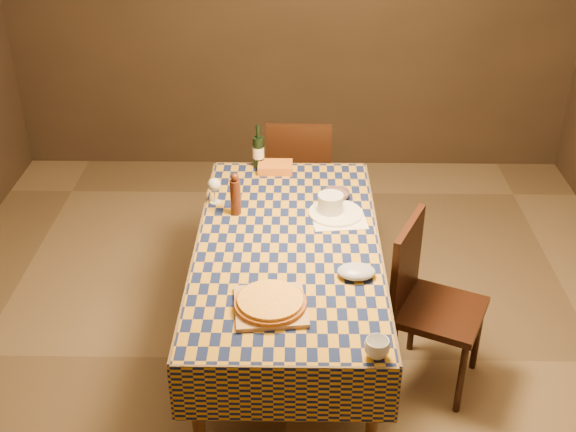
{
  "coord_description": "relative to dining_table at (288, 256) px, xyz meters",
  "views": [
    {
      "loc": [
        0.05,
        -3.09,
        2.74
      ],
      "look_at": [
        0.0,
        0.05,
        0.9
      ],
      "focal_mm": 45.0,
      "sensor_mm": 36.0,
      "label": 1
    }
  ],
  "objects": [
    {
      "name": "tumbler",
      "position": [
        0.37,
        -0.85,
        0.12
      ],
      "size": [
        0.12,
        0.12,
        0.08
      ],
      "primitive_type": "imported",
      "rotation": [
        0.0,
        0.0,
        -0.17
      ],
      "color": "white",
      "rests_on": "dining_table"
    },
    {
      "name": "pepper_mill",
      "position": [
        -0.29,
        0.3,
        0.19
      ],
      "size": [
        0.06,
        0.06,
        0.24
      ],
      "color": "#451D10",
      "rests_on": "dining_table"
    },
    {
      "name": "chair_far",
      "position": [
        0.06,
        1.26,
        -0.17
      ],
      "size": [
        0.43,
        0.44,
        0.93
      ],
      "color": "black",
      "rests_on": "ground"
    },
    {
      "name": "cutting_board",
      "position": [
        -0.07,
        -0.54,
        0.09
      ],
      "size": [
        0.35,
        0.35,
        0.02
      ],
      "primitive_type": "cube",
      "rotation": [
        0.0,
        0.0,
        0.12
      ],
      "color": "#AD7F51",
      "rests_on": "dining_table"
    },
    {
      "name": "chair_right",
      "position": [
        0.71,
        -0.11,
        -0.17
      ],
      "size": [
        0.56,
        0.56,
        0.93
      ],
      "color": "black",
      "rests_on": "ground"
    },
    {
      "name": "dining_table",
      "position": [
        0.0,
        0.0,
        0.0
      ],
      "size": [
        0.94,
        1.84,
        0.77
      ],
      "color": "brown",
      "rests_on": "ground"
    },
    {
      "name": "room",
      "position": [
        0.0,
        0.0,
        0.66
      ],
      "size": [
        5.0,
        5.1,
        2.7
      ],
      "color": "brown",
      "rests_on": "ground"
    },
    {
      "name": "takeout_container",
      "position": [
        -0.09,
        0.81,
        0.1
      ],
      "size": [
        0.21,
        0.14,
        0.05
      ],
      "primitive_type": "cube",
      "rotation": [
        0.0,
        0.0,
        0.0
      ],
      "color": "#C26419",
      "rests_on": "dining_table"
    },
    {
      "name": "flour_bag",
      "position": [
        0.33,
        -0.29,
        0.1
      ],
      "size": [
        0.21,
        0.17,
        0.05
      ],
      "primitive_type": "ellipsoid",
      "rotation": [
        0.0,
        0.0,
        0.22
      ],
      "color": "#A1ADCE",
      "rests_on": "dining_table"
    },
    {
      "name": "white_plate",
      "position": [
        0.25,
        0.29,
        0.08
      ],
      "size": [
        0.29,
        0.29,
        0.02
      ],
      "primitive_type": "cylinder",
      "rotation": [
        0.0,
        0.0,
        0.0
      ],
      "color": "white",
      "rests_on": "dining_table"
    },
    {
      "name": "wine_glass",
      "position": [
        -0.41,
        0.42,
        0.18
      ],
      "size": [
        0.07,
        0.07,
        0.15
      ],
      "color": "silver",
      "rests_on": "dining_table"
    },
    {
      "name": "wine_bottle",
      "position": [
        -0.19,
        0.87,
        0.18
      ],
      "size": [
        0.09,
        0.09,
        0.27
      ],
      "color": "black",
      "rests_on": "dining_table"
    },
    {
      "name": "pizza",
      "position": [
        -0.07,
        -0.54,
        0.11
      ],
      "size": [
        0.39,
        0.39,
        0.03
      ],
      "color": "#944E18",
      "rests_on": "cutting_board"
    },
    {
      "name": "flour_patch",
      "position": [
        0.27,
        0.23,
        0.08
      ],
      "size": [
        0.31,
        0.25,
        0.0
      ],
      "primitive_type": "cube",
      "rotation": [
        0.0,
        0.0,
        0.11
      ],
      "color": "white",
      "rests_on": "dining_table"
    },
    {
      "name": "deli_tub",
      "position": [
        0.23,
        0.3,
        0.13
      ],
      "size": [
        0.18,
        0.18,
        0.11
      ],
      "primitive_type": "cylinder",
      "rotation": [
        0.0,
        0.0,
        0.39
      ],
      "color": "silver",
      "rests_on": "dining_table"
    },
    {
      "name": "bowl",
      "position": [
        0.27,
        0.47,
        0.1
      ],
      "size": [
        0.16,
        0.16,
        0.05
      ],
      "primitive_type": "imported",
      "rotation": [
        0.0,
        0.0,
        0.11
      ],
      "color": "#674C57",
      "rests_on": "dining_table"
    }
  ]
}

